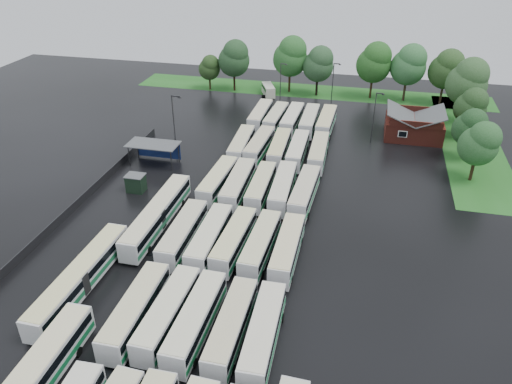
# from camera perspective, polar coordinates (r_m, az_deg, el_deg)

# --- Properties ---
(ground) EXTENTS (160.00, 160.00, 0.00)m
(ground) POSITION_cam_1_polar(r_m,az_deg,el_deg) (60.22, -4.52, -7.35)
(ground) COLOR black
(ground) RESTS_ON ground
(brick_building) EXTENTS (10.07, 8.60, 5.39)m
(brick_building) POSITION_cam_1_polar(r_m,az_deg,el_deg) (95.16, 17.56, 7.06)
(brick_building) COLOR maroon
(brick_building) RESTS_ON ground
(wash_shed) EXTENTS (8.20, 4.20, 3.58)m
(wash_shed) POSITION_cam_1_polar(r_m,az_deg,el_deg) (82.15, -11.55, 5.17)
(wash_shed) COLOR #2D2D30
(wash_shed) RESTS_ON ground
(utility_hut) EXTENTS (2.70, 2.20, 2.62)m
(utility_hut) POSITION_cam_1_polar(r_m,az_deg,el_deg) (74.90, -13.57, 1.01)
(utility_hut) COLOR black
(utility_hut) RESTS_ON ground
(grass_strip_north) EXTENTS (80.00, 10.00, 0.01)m
(grass_strip_north) POSITION_cam_1_polar(r_m,az_deg,el_deg) (116.97, 6.08, 11.41)
(grass_strip_north) COLOR #22671F
(grass_strip_north) RESTS_ON ground
(grass_strip_east) EXTENTS (10.00, 50.00, 0.01)m
(grass_strip_east) POSITION_cam_1_polar(r_m,az_deg,el_deg) (97.26, 23.25, 5.29)
(grass_strip_east) COLOR #22671F
(grass_strip_east) RESTS_ON ground
(west_fence) EXTENTS (0.10, 50.00, 1.20)m
(west_fence) POSITION_cam_1_polar(r_m,az_deg,el_deg) (74.59, -19.15, -0.64)
(west_fence) COLOR #2D2D30
(west_fence) RESTS_ON ground
(bus_r1c0) EXTENTS (2.69, 11.99, 3.33)m
(bus_r1c0) POSITION_cam_1_polar(r_m,az_deg,el_deg) (51.63, -13.57, -13.00)
(bus_r1c0) COLOR silver
(bus_r1c0) RESTS_ON ground
(bus_r1c1) EXTENTS (2.79, 11.78, 3.26)m
(bus_r1c1) POSITION_cam_1_polar(r_m,az_deg,el_deg) (50.75, -10.05, -13.48)
(bus_r1c1) COLOR silver
(bus_r1c1) RESTS_ON ground
(bus_r1c2) EXTENTS (2.72, 11.96, 3.32)m
(bus_r1c2) POSITION_cam_1_polar(r_m,az_deg,el_deg) (49.61, -6.92, -14.35)
(bus_r1c2) COLOR silver
(bus_r1c2) RESTS_ON ground
(bus_r1c3) EXTENTS (2.48, 11.53, 3.21)m
(bus_r1c3) POSITION_cam_1_polar(r_m,az_deg,el_deg) (48.80, -2.85, -15.14)
(bus_r1c3) COLOR silver
(bus_r1c3) RESTS_ON ground
(bus_r1c4) EXTENTS (2.84, 11.86, 3.28)m
(bus_r1c4) POSITION_cam_1_polar(r_m,az_deg,el_deg) (48.07, 0.83, -15.89)
(bus_r1c4) COLOR silver
(bus_r1c4) RESTS_ON ground
(bus_r2c0) EXTENTS (2.68, 11.98, 3.33)m
(bus_r2c0) POSITION_cam_1_polar(r_m,az_deg,el_deg) (61.36, -8.36, -4.72)
(bus_r2c0) COLOR silver
(bus_r2c0) RESTS_ON ground
(bus_r2c1) EXTENTS (2.59, 11.86, 3.30)m
(bus_r2c1) POSITION_cam_1_polar(r_m,az_deg,el_deg) (60.20, -5.32, -5.27)
(bus_r2c1) COLOR silver
(bus_r2c1) RESTS_ON ground
(bus_r2c2) EXTENTS (2.90, 11.59, 3.20)m
(bus_r2c2) POSITION_cam_1_polar(r_m,az_deg,el_deg) (59.70, -2.54, -5.55)
(bus_r2c2) COLOR silver
(bus_r2c2) RESTS_ON ground
(bus_r2c3) EXTENTS (2.79, 11.61, 3.21)m
(bus_r2c3) POSITION_cam_1_polar(r_m,az_deg,el_deg) (58.95, 0.51, -6.02)
(bus_r2c3) COLOR silver
(bus_r2c3) RESTS_ON ground
(bus_r2c4) EXTENTS (2.54, 11.63, 3.23)m
(bus_r2c4) POSITION_cam_1_polar(r_m,az_deg,el_deg) (58.32, 3.60, -6.52)
(bus_r2c4) COLOR silver
(bus_r2c4) RESTS_ON ground
(bus_r3c0) EXTENTS (2.93, 11.74, 3.24)m
(bus_r3c0) POSITION_cam_1_polar(r_m,az_deg,el_deg) (72.61, -4.39, 1.27)
(bus_r3c0) COLOR silver
(bus_r3c0) RESTS_ON ground
(bus_r3c1) EXTENTS (2.81, 12.11, 3.36)m
(bus_r3c1) POSITION_cam_1_polar(r_m,az_deg,el_deg) (71.30, -2.08, 0.84)
(bus_r3c1) COLOR silver
(bus_r3c1) RESTS_ON ground
(bus_r3c2) EXTENTS (2.61, 11.41, 3.17)m
(bus_r3c2) POSITION_cam_1_polar(r_m,az_deg,el_deg) (70.92, 0.55, 0.59)
(bus_r3c2) COLOR silver
(bus_r3c2) RESTS_ON ground
(bus_r3c3) EXTENTS (3.00, 12.05, 3.33)m
(bus_r3c3) POSITION_cam_1_polar(r_m,az_deg,el_deg) (70.51, 3.07, 0.45)
(bus_r3c3) COLOR silver
(bus_r3c3) RESTS_ON ground
(bus_r3c4) EXTENTS (2.97, 12.09, 3.34)m
(bus_r3c4) POSITION_cam_1_polar(r_m,az_deg,el_deg) (69.64, 5.55, -0.04)
(bus_r3c4) COLOR silver
(bus_r3c4) RESTS_ON ground
(bus_r4c0) EXTENTS (2.97, 11.66, 3.22)m
(bus_r4c0) POSITION_cam_1_polar(r_m,az_deg,el_deg) (83.92, -1.68, 5.40)
(bus_r4c0) COLOR silver
(bus_r4c0) RESTS_ON ground
(bus_r4c1) EXTENTS (2.97, 11.67, 3.22)m
(bus_r4c1) POSITION_cam_1_polar(r_m,az_deg,el_deg) (83.57, 0.39, 5.31)
(bus_r4c1) COLOR silver
(bus_r4c1) RESTS_ON ground
(bus_r4c2) EXTENTS (2.85, 11.58, 3.20)m
(bus_r4c2) POSITION_cam_1_polar(r_m,az_deg,el_deg) (82.73, 2.67, 5.01)
(bus_r4c2) COLOR silver
(bus_r4c2) RESTS_ON ground
(bus_r4c3) EXTENTS (2.66, 11.59, 3.22)m
(bus_r4c3) POSITION_cam_1_polar(r_m,az_deg,el_deg) (82.13, 4.77, 4.75)
(bus_r4c3) COLOR silver
(bus_r4c3) RESTS_ON ground
(bus_r4c4) EXTENTS (2.74, 11.60, 3.21)m
(bus_r4c4) POSITION_cam_1_polar(r_m,az_deg,el_deg) (81.81, 7.15, 4.51)
(bus_r4c4) COLOR silver
(bus_r4c4) RESTS_ON ground
(bus_r5c0) EXTENTS (2.53, 11.78, 3.28)m
(bus_r5c0) POSITION_cam_1_polar(r_m,az_deg,el_deg) (96.43, 0.49, 8.72)
(bus_r5c0) COLOR silver
(bus_r5c0) RESTS_ON ground
(bus_r5c1) EXTENTS (2.89, 11.46, 3.16)m
(bus_r5c1) POSITION_cam_1_polar(r_m,az_deg,el_deg) (95.54, 2.30, 8.45)
(bus_r5c1) COLOR silver
(bus_r5c1) RESTS_ON ground
(bus_r5c2) EXTENTS (2.80, 11.92, 3.30)m
(bus_r5c2) POSITION_cam_1_polar(r_m,az_deg,el_deg) (94.83, 4.15, 8.28)
(bus_r5c2) COLOR silver
(bus_r5c2) RESTS_ON ground
(bus_r5c3) EXTENTS (2.60, 11.82, 3.28)m
(bus_r5c3) POSITION_cam_1_polar(r_m,az_deg,el_deg) (94.40, 6.11, 8.08)
(bus_r5c3) COLOR silver
(bus_r5c3) RESTS_ON ground
(bus_r5c4) EXTENTS (2.78, 11.97, 3.32)m
(bus_r5c4) POSITION_cam_1_polar(r_m,az_deg,el_deg) (94.13, 8.03, 7.90)
(bus_r5c4) COLOR silver
(bus_r5c4) RESTS_ON ground
(artic_bus_west_b) EXTENTS (2.55, 17.67, 3.28)m
(artic_bus_west_b) POSITION_cam_1_polar(r_m,az_deg,el_deg) (65.59, -11.19, -2.56)
(artic_bus_west_b) COLOR silver
(artic_bus_west_b) RESTS_ON ground
(artic_bus_west_c) EXTENTS (2.73, 17.30, 3.20)m
(artic_bus_west_c) POSITION_cam_1_polar(r_m,az_deg,el_deg) (57.32, -19.40, -9.18)
(artic_bus_west_c) COLOR silver
(artic_bus_west_c) RESTS_ON ground
(minibus) EXTENTS (4.06, 5.96, 2.44)m
(minibus) POSITION_cam_1_polar(r_m,az_deg,el_deg) (112.85, 1.42, 11.60)
(minibus) COLOR beige
(minibus) RESTS_ON ground
(tree_north_0) EXTENTS (4.87, 4.85, 8.04)m
(tree_north_0) POSITION_cam_1_polar(r_m,az_deg,el_deg) (116.41, -5.31, 14.01)
(tree_north_0) COLOR #372615
(tree_north_0) RESTS_ON ground
(tree_north_1) EXTENTS (7.02, 7.02, 11.63)m
(tree_north_1) POSITION_cam_1_polar(r_m,az_deg,el_deg) (114.62, -2.48, 15.06)
(tree_north_1) COLOR black
(tree_north_1) RESTS_ON ground
(tree_north_2) EXTENTS (7.65, 7.65, 12.66)m
(tree_north_2) POSITION_cam_1_polar(r_m,az_deg,el_deg) (113.76, 4.02, 15.25)
(tree_north_2) COLOR #362614
(tree_north_2) RESTS_ON ground
(tree_north_3) EXTENTS (6.70, 6.70, 11.09)m
(tree_north_3) POSITION_cam_1_polar(r_m,az_deg,el_deg) (112.15, 7.21, 14.35)
(tree_north_3) COLOR black
(tree_north_3) RESTS_ON ground
(tree_north_4) EXTENTS (7.44, 7.44, 12.33)m
(tree_north_4) POSITION_cam_1_polar(r_m,az_deg,el_deg) (112.32, 13.43, 14.25)
(tree_north_4) COLOR #372314
(tree_north_4) RESTS_ON ground
(tree_north_5) EXTENTS (7.44, 7.44, 12.33)m
(tree_north_5) POSITION_cam_1_polar(r_m,az_deg,el_deg) (112.44, 17.13, 13.78)
(tree_north_5) COLOR #3B291D
(tree_north_5) RESTS_ON ground
(tree_north_6) EXTENTS (7.09, 7.09, 11.75)m
(tree_north_6) POSITION_cam_1_polar(r_m,az_deg,el_deg) (113.02, 21.00, 13.02)
(tree_north_6) COLOR #3C2F1D
(tree_north_6) RESTS_ON ground
(tree_east_0) EXTENTS (5.86, 5.84, 9.67)m
(tree_east_0) POSITION_cam_1_polar(r_m,az_deg,el_deg) (80.62, 24.25, 5.11)
(tree_east_0) COLOR #2F2113
(tree_east_0) RESTS_ON ground
(tree_east_1) EXTENTS (5.34, 5.34, 8.84)m
(tree_east_1) POSITION_cam_1_polar(r_m,az_deg,el_deg) (87.81, 23.30, 6.84)
(tree_east_1) COLOR #372313
(tree_east_1) RESTS_ON ground
(tree_east_2) EXTENTS (5.66, 5.66, 9.37)m
(tree_east_2) POSITION_cam_1_polar(r_m,az_deg,el_deg) (96.88, 23.42, 9.03)
(tree_east_2) COLOR #352619
(tree_east_2) RESTS_ON ground
(tree_east_3) EXTENTS (7.68, 7.68, 12.72)m
(tree_east_3) POSITION_cam_1_polar(r_m,az_deg,el_deg) (103.59, 23.09, 11.60)
(tree_east_3) COLOR #3A2313
(tree_east_3) RESTS_ON ground
(tree_east_4) EXTENTS (5.97, 5.97, 9.89)m
(tree_east_4) POSITION_cam_1_polar(r_m,az_deg,el_deg) (112.60, 22.66, 12.01)
(tree_east_4) COLOR black
(tree_east_4) RESTS_ON ground
(lamp_post_ne) EXTENTS (1.42, 0.28, 9.20)m
(lamp_post_ne) POSITION_cam_1_polar(r_m,az_deg,el_deg) (89.49, 13.42, 8.64)
(lamp_post_ne) COLOR #2D2D30
(lamp_post_ne) RESTS_ON ground
(lamp_post_nw) EXTENTS (1.69, 0.33, 10.99)m
(lamp_post_nw) POSITION_cam_1_polar(r_m,az_deg,el_deg) (81.52, -9.27, 7.79)
(lamp_post_nw) COLOR #2D2D30
(lamp_post_nw) RESTS_ON ground
(lamp_post_back_w) EXTENTS (1.39, 0.27, 9.01)m
(lamp_post_back_w) POSITION_cam_1_polar(r_m,az_deg,el_deg) (105.47, 2.88, 12.49)
(lamp_post_back_w) COLOR #2D2D30
(lamp_post_back_w) RESTS_ON ground
(lamp_post_back_e) EXTENTS (1.47, 0.29, 9.51)m
(lamp_post_back_e) POSITION_cam_1_polar(r_m,az_deg,el_deg) (104.80, 8.82, 12.24)
(lamp_post_back_e) COLOR #2D2D30
(lamp_post_back_e) RESTS_ON ground
(puddle_0) EXTENTS (4.98, 4.98, 0.01)m
(puddle_0) POSITION_cam_1_polar(r_m,az_deg,el_deg) (49.73, -14.69, -18.19)
(puddle_0) COLOR black
(puddle_0) RESTS_ON ground
(puddle_2) EXTENTS (5.04, 5.04, 0.01)m
(puddle_2) POSITION_cam_1_polar(r_m,az_deg,el_deg) (63.39, -11.69, -5.83)
(puddle_2) COLOR black
(puddle_2) RESTS_ON ground
(puddle_3) EXTENTS (3.91, 3.91, 0.01)m
(puddle_3) POSITION_cam_1_polar(r_m,az_deg,el_deg) (58.91, 2.55, -8.23)
(puddle_3) COLOR black
(puddle_3) RESTS_ON ground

